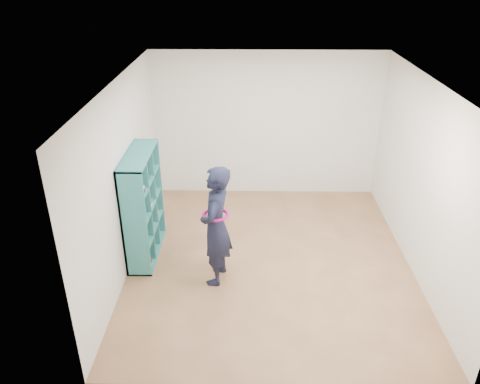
{
  "coord_description": "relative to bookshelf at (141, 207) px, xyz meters",
  "views": [
    {
      "loc": [
        -0.33,
        -5.66,
        3.97
      ],
      "look_at": [
        -0.44,
        0.3,
        0.96
      ],
      "focal_mm": 35.0,
      "sensor_mm": 36.0,
      "label": 1
    }
  ],
  "objects": [
    {
      "name": "wall_front",
      "position": [
        1.84,
        -2.42,
        0.53
      ],
      "size": [
        4.0,
        0.02,
        2.6
      ],
      "primitive_type": "cube",
      "color": "white",
      "rests_on": "floor"
    },
    {
      "name": "wall_right",
      "position": [
        3.84,
        -0.17,
        0.53
      ],
      "size": [
        0.02,
        4.5,
        2.6
      ],
      "primitive_type": "cube",
      "color": "white",
      "rests_on": "floor"
    },
    {
      "name": "floor",
      "position": [
        1.84,
        -0.17,
        -0.77
      ],
      "size": [
        4.5,
        4.5,
        0.0
      ],
      "primitive_type": "plane",
      "color": "brown",
      "rests_on": "ground"
    },
    {
      "name": "smartphone",
      "position": [
        0.98,
        -0.5,
        0.17
      ],
      "size": [
        0.03,
        0.11,
        0.14
      ],
      "rotation": [
        0.42,
        0.0,
        -0.13
      ],
      "color": "silver",
      "rests_on": "person"
    },
    {
      "name": "bookshelf",
      "position": [
        0.0,
        0.0,
        0.0
      ],
      "size": [
        0.35,
        1.19,
        1.58
      ],
      "color": "teal",
      "rests_on": "floor"
    },
    {
      "name": "wall_left",
      "position": [
        -0.16,
        -0.17,
        0.53
      ],
      "size": [
        0.02,
        4.5,
        2.6
      ],
      "primitive_type": "cube",
      "color": "white",
      "rests_on": "floor"
    },
    {
      "name": "person",
      "position": [
        1.11,
        -0.61,
        0.06
      ],
      "size": [
        0.5,
        0.67,
        1.67
      ],
      "rotation": [
        0.0,
        0.0,
        -1.74
      ],
      "color": "black",
      "rests_on": "floor"
    },
    {
      "name": "wall_back",
      "position": [
        1.84,
        2.08,
        0.53
      ],
      "size": [
        4.0,
        0.02,
        2.6
      ],
      "primitive_type": "cube",
      "color": "white",
      "rests_on": "floor"
    },
    {
      "name": "ceiling",
      "position": [
        1.84,
        -0.17,
        1.83
      ],
      "size": [
        4.5,
        4.5,
        0.0
      ],
      "primitive_type": "plane",
      "color": "white",
      "rests_on": "wall_back"
    }
  ]
}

